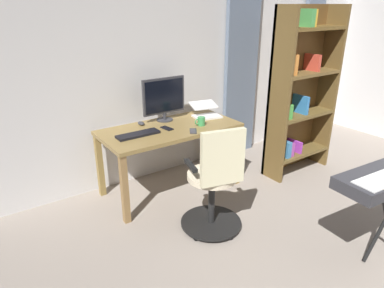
{
  "coord_description": "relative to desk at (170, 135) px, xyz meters",
  "views": [
    {
      "loc": [
        2.55,
        0.06,
        1.92
      ],
      "look_at": [
        0.93,
        -2.29,
        0.77
      ],
      "focal_mm": 32.54,
      "sensor_mm": 36.0,
      "label": 1
    }
  ],
  "objects": [
    {
      "name": "back_room_partition",
      "position": [
        -0.79,
        -0.5,
        0.65
      ],
      "size": [
        5.5,
        0.1,
        2.58
      ],
      "primitive_type": "cube",
      "color": "silver",
      "rests_on": "ground"
    },
    {
      "name": "curtain_left_panel",
      "position": [
        -2.67,
        -0.39,
        0.57
      ],
      "size": [
        0.37,
        0.06,
        2.41
      ],
      "primitive_type": "cube",
      "color": "slate",
      "rests_on": "ground"
    },
    {
      "name": "curtain_right_panel",
      "position": [
        -1.32,
        -0.39,
        0.57
      ],
      "size": [
        0.51,
        0.06,
        2.41
      ],
      "primitive_type": "cube",
      "color": "slate",
      "rests_on": "ground"
    },
    {
      "name": "desk",
      "position": [
        0.0,
        0.0,
        0.0
      ],
      "size": [
        1.45,
        0.7,
        0.73
      ],
      "color": "olive",
      "rests_on": "ground"
    },
    {
      "name": "office_chair",
      "position": [
        0.09,
        0.88,
        -0.16
      ],
      "size": [
        0.56,
        0.56,
        1.01
      ],
      "rotation": [
        0.0,
        0.0,
        2.9
      ],
      "color": "black",
      "rests_on": "ground"
    },
    {
      "name": "computer_monitor",
      "position": [
        -0.07,
        -0.23,
        0.35
      ],
      "size": [
        0.5,
        0.18,
        0.47
      ],
      "color": "#333338",
      "rests_on": "desk"
    },
    {
      "name": "computer_keyboard",
      "position": [
        0.39,
        0.04,
        0.1
      ],
      "size": [
        0.43,
        0.13,
        0.02
      ],
      "primitive_type": "cube",
      "color": "black",
      "rests_on": "desk"
    },
    {
      "name": "laptop",
      "position": [
        -0.53,
        -0.09,
        0.14
      ],
      "size": [
        0.35,
        0.36,
        0.15
      ],
      "rotation": [
        0.0,
        0.0,
        -0.2
      ],
      "color": "white",
      "rests_on": "desk"
    },
    {
      "name": "computer_mouse",
      "position": [
        0.22,
        -0.24,
        0.11
      ],
      "size": [
        0.06,
        0.1,
        0.04
      ],
      "primitive_type": "ellipsoid",
      "color": "#333338",
      "rests_on": "desk"
    },
    {
      "name": "cell_phone_by_monitor",
      "position": [
        0.05,
        0.03,
        0.1
      ],
      "size": [
        0.09,
        0.15,
        0.01
      ],
      "primitive_type": "cube",
      "rotation": [
        0.0,
        0.0,
        0.16
      ],
      "color": "black",
      "rests_on": "desk"
    },
    {
      "name": "cell_phone_face_up",
      "position": [
        -0.12,
        0.25,
        0.1
      ],
      "size": [
        0.14,
        0.16,
        0.01
      ],
      "primitive_type": "cube",
      "rotation": [
        0.0,
        0.0,
        -0.57
      ],
      "color": "#333338",
      "rests_on": "desk"
    },
    {
      "name": "mug_tea",
      "position": [
        -0.3,
        0.14,
        0.14
      ],
      "size": [
        0.12,
        0.08,
        0.09
      ],
      "color": "#3D9951",
      "rests_on": "desk"
    },
    {
      "name": "bookshelf",
      "position": [
        -1.5,
        0.41,
        0.33
      ],
      "size": [
        0.87,
        0.3,
        1.92
      ],
      "color": "brown",
      "rests_on": "ground"
    }
  ]
}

